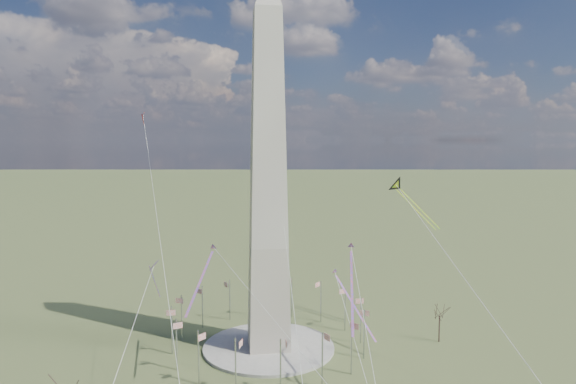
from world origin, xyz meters
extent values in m
plane|color=#42542A|center=(0.00, 0.00, 0.00)|extent=(2000.00, 2000.00, 0.00)
cylinder|color=#ABA79C|center=(0.00, 0.00, 0.40)|extent=(36.00, 36.00, 0.80)
cylinder|color=#B5B8BB|center=(26.00, 0.00, 6.50)|extent=(0.36, 0.36, 13.00)
cube|color=red|center=(26.00, 1.30, 11.80)|extent=(2.40, 0.08, 1.50)
cylinder|color=#B5B8BB|center=(24.02, 9.95, 6.50)|extent=(0.36, 0.36, 13.00)
cube|color=red|center=(23.52, 11.15, 11.80)|extent=(2.25, 0.99, 1.50)
cylinder|color=#B5B8BB|center=(18.38, 18.38, 6.50)|extent=(0.36, 0.36, 13.00)
cube|color=red|center=(17.47, 19.30, 11.80)|extent=(1.75, 1.75, 1.50)
cylinder|color=#B5B8BB|center=(9.95, 24.02, 6.50)|extent=(0.36, 0.36, 13.00)
cube|color=red|center=(8.75, 24.52, 11.80)|extent=(0.99, 2.25, 1.50)
cylinder|color=#B5B8BB|center=(0.00, 26.00, 6.50)|extent=(0.36, 0.36, 13.00)
cube|color=red|center=(-1.30, 26.00, 11.80)|extent=(0.08, 2.40, 1.50)
cylinder|color=#B5B8BB|center=(-9.95, 24.02, 6.50)|extent=(0.36, 0.36, 13.00)
cube|color=red|center=(-11.15, 23.52, 11.80)|extent=(0.99, 2.25, 1.50)
cylinder|color=#B5B8BB|center=(-18.38, 18.38, 6.50)|extent=(0.36, 0.36, 13.00)
cube|color=red|center=(-19.30, 17.47, 11.80)|extent=(1.75, 1.75, 1.50)
cylinder|color=#B5B8BB|center=(-24.02, 9.95, 6.50)|extent=(0.36, 0.36, 13.00)
cube|color=red|center=(-24.52, 8.75, 11.80)|extent=(2.25, 0.99, 1.50)
cylinder|color=#B5B8BB|center=(-26.00, 0.00, 6.50)|extent=(0.36, 0.36, 13.00)
cube|color=red|center=(-26.00, -1.30, 11.80)|extent=(2.40, 0.08, 1.50)
cylinder|color=#B5B8BB|center=(-24.02, -9.95, 6.50)|extent=(0.36, 0.36, 13.00)
cube|color=red|center=(-23.52, -11.15, 11.80)|extent=(2.25, 0.99, 1.50)
cylinder|color=#B5B8BB|center=(-18.38, -18.38, 6.50)|extent=(0.36, 0.36, 13.00)
cube|color=red|center=(-17.47, -19.30, 11.80)|extent=(1.75, 1.75, 1.50)
cylinder|color=#B5B8BB|center=(-9.95, -24.02, 6.50)|extent=(0.36, 0.36, 13.00)
cube|color=red|center=(-8.75, -24.52, 11.80)|extent=(0.99, 2.25, 1.50)
cylinder|color=#B5B8BB|center=(0.00, -26.00, 6.50)|extent=(0.36, 0.36, 13.00)
cube|color=red|center=(1.30, -26.00, 11.80)|extent=(0.08, 2.40, 1.50)
cylinder|color=#B5B8BB|center=(9.95, -24.02, 6.50)|extent=(0.36, 0.36, 13.00)
cube|color=red|center=(11.15, -23.52, 11.80)|extent=(0.99, 2.25, 1.50)
cylinder|color=#B5B8BB|center=(18.38, -18.38, 6.50)|extent=(0.36, 0.36, 13.00)
cube|color=red|center=(19.30, -17.47, 11.80)|extent=(1.75, 1.75, 1.50)
cylinder|color=#B5B8BB|center=(24.02, -9.95, 6.50)|extent=(0.36, 0.36, 13.00)
cube|color=red|center=(24.52, -8.75, 11.80)|extent=(2.25, 0.99, 1.50)
cylinder|color=#49332C|center=(48.43, -2.05, 3.84)|extent=(0.39, 0.39, 7.68)
cube|color=yellow|center=(46.28, 9.30, 36.86)|extent=(7.76, 13.40, 10.60)
cube|color=yellow|center=(44.59, 8.35, 36.86)|extent=(7.76, 13.40, 10.60)
cube|color=#3C176B|center=(-30.08, -0.46, 24.58)|extent=(2.45, 3.53, 2.66)
cube|color=#FA5227|center=(-30.08, -0.46, 20.17)|extent=(2.51, 2.64, 9.22)
cube|color=#FA5227|center=(18.37, -18.18, 21.05)|extent=(5.98, 22.53, 14.42)
cube|color=#FA5227|center=(-17.94, -12.93, 22.99)|extent=(6.72, 17.31, 11.39)
cube|color=#FA5227|center=(24.36, 0.59, 10.50)|extent=(6.93, 20.05, 13.07)
cube|color=red|center=(-37.52, 41.66, 65.63)|extent=(1.20, 1.95, 1.63)
cube|color=red|center=(-37.52, 41.66, 63.86)|extent=(0.78, 1.38, 3.73)
cube|color=silver|center=(5.03, 51.50, 77.21)|extent=(1.36, 2.20, 1.82)
cube|color=silver|center=(5.03, 51.50, 75.22)|extent=(0.86, 1.53, 4.18)
camera|label=1|loc=(-13.69, -135.43, 57.05)|focal=32.00mm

